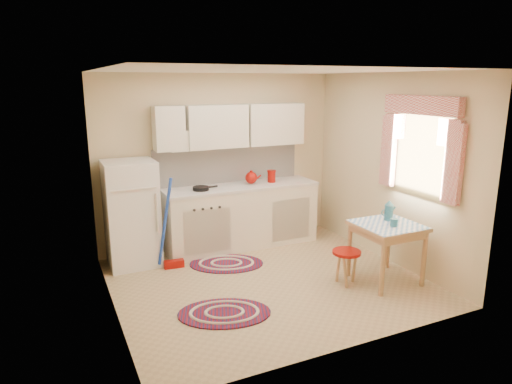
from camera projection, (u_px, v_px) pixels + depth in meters
room_shell at (271, 149)px, 5.49m from camera, size 3.64×3.60×2.52m
fridge at (132, 214)px, 5.96m from camera, size 0.65×0.60×1.40m
broom at (172, 224)px, 5.86m from camera, size 0.29×0.14×1.20m
base_cabinets at (241, 217)px, 6.72m from camera, size 2.25×0.60×0.88m
countertop at (241, 187)px, 6.61m from camera, size 2.27×0.62×0.04m
frying_pan at (201, 188)px, 6.30m from camera, size 0.24×0.24×0.05m
red_kettle at (251, 178)px, 6.65m from camera, size 0.22×0.20×0.19m
red_canister at (272, 177)px, 6.79m from camera, size 0.13×0.13×0.16m
table at (386, 253)px, 5.53m from camera, size 0.72×0.72×0.72m
stool at (346, 267)px, 5.48m from camera, size 0.43×0.43×0.42m
coffee_pot at (389, 210)px, 5.56m from camera, size 0.15×0.13×0.26m
mug at (394, 223)px, 5.34m from camera, size 0.11×0.11×0.10m
rug_center at (226, 264)px, 6.11m from camera, size 1.16×0.99×0.02m
rug_left at (224, 313)px, 4.80m from camera, size 1.15×0.96×0.02m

